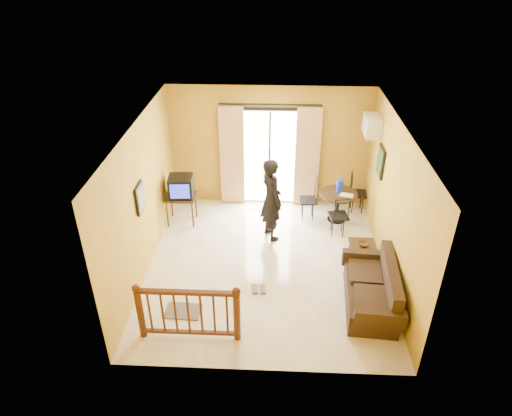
{
  "coord_description": "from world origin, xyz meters",
  "views": [
    {
      "loc": [
        0.13,
        -7.04,
        5.47
      ],
      "look_at": [
        -0.2,
        0.2,
        1.16
      ],
      "focal_mm": 32.0,
      "sensor_mm": 36.0,
      "label": 1
    }
  ],
  "objects_px": {
    "television": "(181,186)",
    "coffee_table": "(364,256)",
    "dining_table": "(338,199)",
    "sofa": "(374,291)",
    "standing_person": "(271,199)"
  },
  "relations": [
    {
      "from": "coffee_table",
      "to": "dining_table",
      "type": "bearing_deg",
      "value": 100.52
    },
    {
      "from": "dining_table",
      "to": "sofa",
      "type": "height_order",
      "value": "sofa"
    },
    {
      "from": "dining_table",
      "to": "standing_person",
      "type": "distance_m",
      "value": 1.66
    },
    {
      "from": "television",
      "to": "coffee_table",
      "type": "height_order",
      "value": "television"
    },
    {
      "from": "dining_table",
      "to": "standing_person",
      "type": "height_order",
      "value": "standing_person"
    },
    {
      "from": "television",
      "to": "coffee_table",
      "type": "bearing_deg",
      "value": -25.8
    },
    {
      "from": "dining_table",
      "to": "sofa",
      "type": "distance_m",
      "value": 2.78
    },
    {
      "from": "standing_person",
      "to": "dining_table",
      "type": "bearing_deg",
      "value": -91.99
    },
    {
      "from": "television",
      "to": "dining_table",
      "type": "xyz_separation_m",
      "value": [
        3.4,
        0.24,
        -0.35
      ]
    },
    {
      "from": "television",
      "to": "dining_table",
      "type": "height_order",
      "value": "television"
    },
    {
      "from": "dining_table",
      "to": "standing_person",
      "type": "relative_size",
      "value": 0.46
    },
    {
      "from": "coffee_table",
      "to": "sofa",
      "type": "bearing_deg",
      "value": -89.82
    },
    {
      "from": "dining_table",
      "to": "sofa",
      "type": "relative_size",
      "value": 0.46
    },
    {
      "from": "television",
      "to": "coffee_table",
      "type": "relative_size",
      "value": 0.6
    },
    {
      "from": "standing_person",
      "to": "sofa",
      "type": "bearing_deg",
      "value": -166.89
    }
  ]
}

